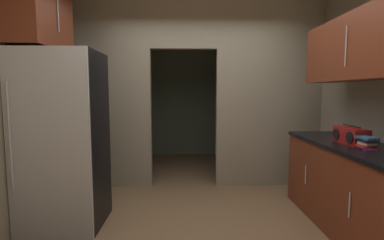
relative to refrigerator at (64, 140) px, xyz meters
name	(u,v)px	position (x,y,z in m)	size (l,w,h in m)	color
ground	(204,235)	(1.47, -0.27, -0.93)	(20.00, 20.00, 0.00)	brown
kitchen_partition	(200,88)	(1.52, 1.29, 0.57)	(3.75, 0.12, 2.81)	gray
adjoining_room_shell	(194,93)	(1.47, 2.91, 0.48)	(3.75, 2.27, 2.81)	slate
refrigerator	(64,140)	(0.00, 0.00, 0.00)	(0.79, 0.73, 1.85)	black
lower_cabinet_run	(356,189)	(3.01, -0.27, -0.47)	(0.67, 2.00, 0.91)	maroon
upper_cabinet_counterside	(365,46)	(3.01, -0.27, 0.95)	(0.36, 1.80, 0.65)	maroon
upper_cabinet_fridgeside	(40,5)	(-0.22, 0.10, 1.41)	(0.36, 0.87, 0.91)	maroon
boombox	(351,136)	(2.98, -0.18, 0.06)	(0.17, 0.41, 0.19)	maroon
book_stack	(367,143)	(2.95, -0.49, 0.04)	(0.15, 0.18, 0.12)	#8C3893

